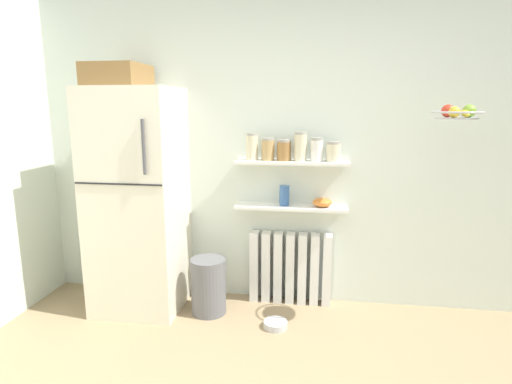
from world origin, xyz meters
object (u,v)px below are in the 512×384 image
storage_jar_0 (252,147)px  storage_jar_2 (284,150)px  storage_jar_3 (300,147)px  storage_jar_5 (333,152)px  refrigerator (137,197)px  pet_food_bowl (275,324)px  hanging_fruit_basket (458,113)px  vase (284,195)px  storage_jar_4 (317,150)px  shelf_bowl (322,202)px  radiator (290,268)px  trash_bin (208,286)px  storage_jar_1 (268,149)px

storage_jar_0 → storage_jar_2: size_ratio=1.29×
storage_jar_3 → storage_jar_5: storage_jar_3 is taller
storage_jar_0 → storage_jar_2: (0.27, -0.00, -0.03)m
refrigerator → pet_food_bowl: refrigerator is taller
refrigerator → storage_jar_0: size_ratio=9.11×
storage_jar_0 → hanging_fruit_basket: (1.47, -0.38, 0.29)m
storage_jar_5 → vase: size_ratio=0.95×
storage_jar_4 → hanging_fruit_basket: size_ratio=0.57×
shelf_bowl → hanging_fruit_basket: (0.88, -0.38, 0.74)m
shelf_bowl → pet_food_bowl: bearing=-127.9°
radiator → pet_food_bowl: 0.55m
refrigerator → storage_jar_0: (0.93, 0.22, 0.41)m
shelf_bowl → pet_food_bowl: 1.05m
storage_jar_2 → shelf_bowl: (0.32, 0.00, -0.43)m
vase → storage_jar_5: bearing=0.0°
storage_jar_2 → storage_jar_3: storage_jar_3 is taller
storage_jar_0 → storage_jar_2: bearing=-0.0°
trash_bin → storage_jar_5: bearing=15.2°
refrigerator → storage_jar_0: 1.04m
storage_jar_5 → hanging_fruit_basket: bearing=-25.6°
shelf_bowl → trash_bin: shelf_bowl is taller
radiator → pet_food_bowl: size_ratio=3.76×
radiator → vase: 0.66m
vase → shelf_bowl: (0.32, 0.00, -0.05)m
trash_bin → pet_food_bowl: size_ratio=2.50×
storage_jar_5 → hanging_fruit_basket: size_ratio=0.48×
vase → pet_food_bowl: 1.04m
refrigerator → storage_jar_4: (1.46, 0.22, 0.39)m
storage_jar_5 → trash_bin: (-0.99, -0.27, -1.11)m
refrigerator → shelf_bowl: size_ratio=12.58×
trash_bin → hanging_fruit_basket: (1.79, -0.12, 1.42)m
refrigerator → pet_food_bowl: 1.53m
storage_jar_3 → trash_bin: size_ratio=0.50×
trash_bin → refrigerator: bearing=175.0°
storage_jar_0 → storage_jar_2: storage_jar_0 is taller
radiator → storage_jar_5: bearing=-5.2°
storage_jar_2 → storage_jar_5: (0.40, 0.00, -0.01)m
shelf_bowl → storage_jar_5: bearing=0.0°
storage_jar_3 → refrigerator: bearing=-170.8°
storage_jar_1 → storage_jar_2: bearing=0.0°
storage_jar_5 → hanging_fruit_basket: (0.80, -0.38, 0.32)m
storage_jar_4 → storage_jar_5: storage_jar_4 is taller
refrigerator → trash_bin: size_ratio=4.31×
storage_jar_4 → radiator: bearing=171.4°
storage_jar_5 → pet_food_bowl: 1.44m
trash_bin → pet_food_bowl: 0.64m
storage_jar_2 → trash_bin: size_ratio=0.37×
refrigerator → vase: size_ratio=11.98×
radiator → storage_jar_2: (-0.07, -0.03, 1.03)m
storage_jar_3 → storage_jar_4: storage_jar_3 is taller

